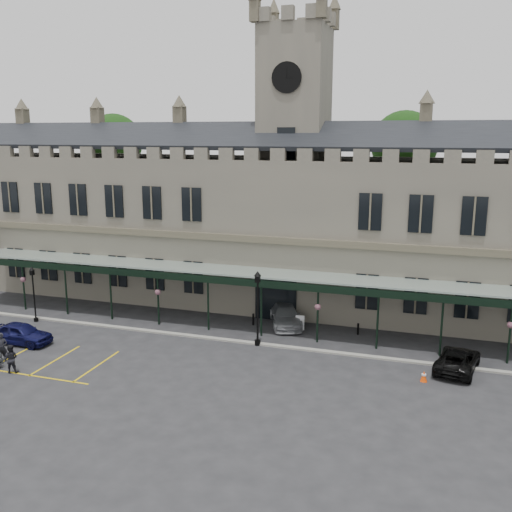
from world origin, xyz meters
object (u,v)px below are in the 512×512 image
(person_a, at_px, (2,347))
(person_b, at_px, (11,359))
(lamp_post_mid, at_px, (258,302))
(car_van, at_px, (457,360))
(lamp_post_left, at_px, (33,289))
(sign_board, at_px, (300,323))
(car_left_a, at_px, (21,333))
(car_taxi, at_px, (285,315))
(clock_tower, at_px, (294,144))
(traffic_cone, at_px, (424,376))
(station_building, at_px, (293,226))

(person_a, xyz_separation_m, person_b, (1.70, -1.20, -0.05))
(lamp_post_mid, height_order, car_van, lamp_post_mid)
(lamp_post_left, bearing_deg, car_van, 0.42)
(sign_board, xyz_separation_m, person_a, (-16.31, -11.36, 0.39))
(car_left_a, xyz_separation_m, person_a, (1.00, -2.91, 0.19))
(person_a, height_order, person_b, person_a)
(car_van, bearing_deg, person_a, 26.17)
(lamp_post_mid, xyz_separation_m, person_b, (-12.61, -8.76, -2.18))
(lamp_post_mid, xyz_separation_m, car_taxi, (0.69, 4.60, -2.31))
(car_taxi, xyz_separation_m, person_b, (-13.30, -13.36, 0.13))
(person_a, bearing_deg, sign_board, 8.96)
(car_taxi, bearing_deg, clock_tower, 77.58)
(traffic_cone, bearing_deg, station_building, 130.52)
(car_van, distance_m, person_b, 26.69)
(clock_tower, bearing_deg, person_b, -122.43)
(lamp_post_left, distance_m, car_taxi, 18.96)
(lamp_post_mid, distance_m, sign_board, 4.98)
(lamp_post_mid, height_order, car_taxi, lamp_post_mid)
(sign_board, relative_size, car_taxi, 0.22)
(sign_board, bearing_deg, car_van, -28.30)
(lamp_post_left, distance_m, sign_board, 20.05)
(car_left_a, bearing_deg, person_b, -146.21)
(lamp_post_mid, xyz_separation_m, person_a, (-14.30, -7.56, -2.12))
(car_van, bearing_deg, car_left_a, 19.95)
(traffic_cone, relative_size, sign_board, 0.58)
(lamp_post_mid, relative_size, person_a, 2.77)
(station_building, distance_m, lamp_post_mid, 11.06)
(sign_board, height_order, car_taxi, car_taxi)
(car_left_a, bearing_deg, sign_board, -63.48)
(station_building, height_order, car_left_a, station_building)
(car_left_a, relative_size, car_van, 0.91)
(station_building, bearing_deg, traffic_cone, -49.48)
(person_a, bearing_deg, car_van, -10.74)
(car_left_a, bearing_deg, clock_tower, -44.03)
(clock_tower, relative_size, person_a, 13.38)
(clock_tower, xyz_separation_m, person_a, (-14.00, -18.16, -12.18))
(clock_tower, bearing_deg, car_taxi, -80.53)
(sign_board, bearing_deg, lamp_post_mid, -125.37)
(lamp_post_left, relative_size, car_van, 0.91)
(clock_tower, distance_m, person_b, 26.00)
(sign_board, relative_size, person_a, 0.59)
(clock_tower, distance_m, person_a, 25.96)
(station_building, xyz_separation_m, person_a, (-14.00, -18.07, -5.54))
(car_left_a, height_order, person_b, person_b)
(traffic_cone, relative_size, car_taxi, 0.12)
(lamp_post_mid, bearing_deg, car_taxi, 81.43)
(station_building, bearing_deg, car_taxi, -80.39)
(station_building, xyz_separation_m, sign_board, (2.31, -6.71, -5.93))
(traffic_cone, xyz_separation_m, car_left_a, (-26.15, -2.12, 0.42))
(lamp_post_mid, bearing_deg, person_a, -152.14)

